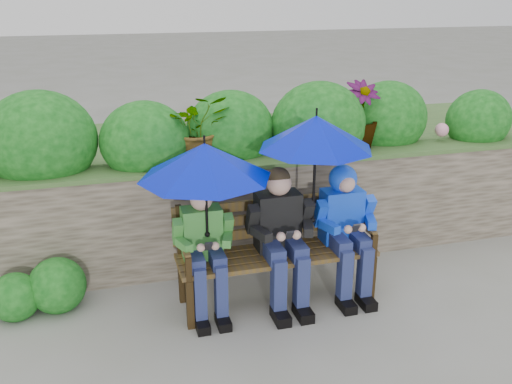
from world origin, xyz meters
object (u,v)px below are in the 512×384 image
object	(u,v)px
boy_middle	(281,232)
umbrella_left	(205,161)
boy_right	(346,221)
umbrella_right	(316,132)
park_bench	(274,244)
boy_left	(204,245)

from	to	relation	value
boy_middle	umbrella_left	distance (m)	0.90
boy_right	umbrella_left	bearing A→B (deg)	-179.56
umbrella_right	umbrella_left	bearing A→B (deg)	-179.62
park_bench	boy_middle	bearing A→B (deg)	-68.65
park_bench	boy_left	xyz separation A→B (m)	(-0.61, -0.07, 0.11)
park_bench	umbrella_left	size ratio (longest dim) A/B	1.60
umbrella_left	boy_right	bearing A→B (deg)	0.44
umbrella_left	umbrella_right	distance (m)	0.90
boy_right	umbrella_left	size ratio (longest dim) A/B	1.09
park_bench	boy_middle	world-z (taller)	boy_middle
park_bench	umbrella_left	xyz separation A→B (m)	(-0.58, -0.07, 0.80)
boy_left	boy_right	xyz separation A→B (m)	(1.21, 0.01, 0.07)
park_bench	boy_middle	distance (m)	0.17
boy_middle	umbrella_right	world-z (taller)	umbrella_right
park_bench	boy_middle	xyz separation A→B (m)	(0.03, -0.08, 0.14)
umbrella_left	umbrella_right	xyz separation A→B (m)	(0.89, 0.01, 0.16)
boy_right	umbrella_right	world-z (taller)	umbrella_right
park_bench	boy_left	size ratio (longest dim) A/B	1.54
boy_left	boy_right	bearing A→B (deg)	0.34
umbrella_left	umbrella_right	bearing A→B (deg)	0.38
umbrella_left	boy_left	bearing A→B (deg)	175.43
park_bench	boy_right	xyz separation A→B (m)	(0.61, -0.07, 0.17)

